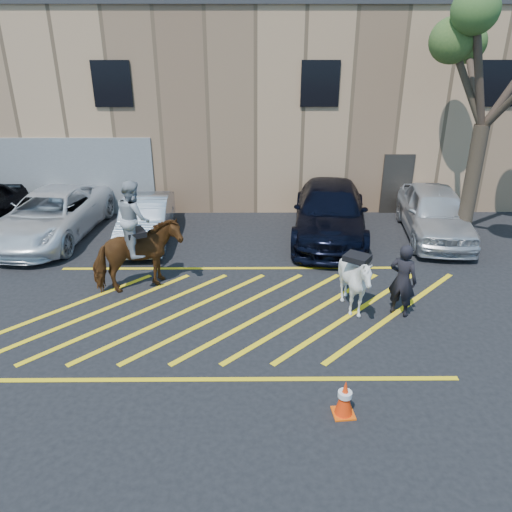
{
  "coord_description": "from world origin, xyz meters",
  "views": [
    {
      "loc": [
        0.71,
        -10.7,
        6.26
      ],
      "look_at": [
        0.79,
        0.2,
        1.3
      ],
      "focal_mm": 35.0,
      "sensor_mm": 36.0,
      "label": 1
    }
  ],
  "objects_px": {
    "car_silver_sedan": "(146,220)",
    "traffic_cone": "(345,398)",
    "car_white_pickup": "(51,215)",
    "tree": "(495,53)",
    "car_white_suv": "(435,212)",
    "handler": "(403,280)",
    "mounted_bay": "(137,248)",
    "car_blue_suv": "(330,211)",
    "saddled_white": "(355,282)"
  },
  "relations": [
    {
      "from": "car_silver_sedan",
      "to": "traffic_cone",
      "type": "relative_size",
      "value": 5.73
    },
    {
      "from": "car_white_pickup",
      "to": "tree",
      "type": "distance_m",
      "value": 14.01
    },
    {
      "from": "car_white_suv",
      "to": "tree",
      "type": "relative_size",
      "value": 0.66
    },
    {
      "from": "handler",
      "to": "traffic_cone",
      "type": "height_order",
      "value": "handler"
    },
    {
      "from": "tree",
      "to": "car_silver_sedan",
      "type": "bearing_deg",
      "value": 175.72
    },
    {
      "from": "car_white_pickup",
      "to": "mounted_bay",
      "type": "height_order",
      "value": "mounted_bay"
    },
    {
      "from": "mounted_bay",
      "to": "traffic_cone",
      "type": "relative_size",
      "value": 4.03
    },
    {
      "from": "car_white_suv",
      "to": "car_white_pickup",
      "type": "bearing_deg",
      "value": -173.57
    },
    {
      "from": "car_white_pickup",
      "to": "car_blue_suv",
      "type": "relative_size",
      "value": 0.96
    },
    {
      "from": "car_white_pickup",
      "to": "saddled_white",
      "type": "relative_size",
      "value": 2.8
    },
    {
      "from": "mounted_bay",
      "to": "traffic_cone",
      "type": "xyz_separation_m",
      "value": [
        4.58,
        -4.77,
        -0.82
      ]
    },
    {
      "from": "car_white_suv",
      "to": "saddled_white",
      "type": "height_order",
      "value": "car_white_suv"
    },
    {
      "from": "handler",
      "to": "traffic_cone",
      "type": "bearing_deg",
      "value": 97.09
    },
    {
      "from": "traffic_cone",
      "to": "tree",
      "type": "xyz_separation_m",
      "value": [
        4.91,
        7.44,
        5.33
      ]
    },
    {
      "from": "tree",
      "to": "car_white_suv",
      "type": "bearing_deg",
      "value": 119.82
    },
    {
      "from": "car_white_pickup",
      "to": "car_silver_sedan",
      "type": "relative_size",
      "value": 1.31
    },
    {
      "from": "car_white_pickup",
      "to": "car_blue_suv",
      "type": "distance_m",
      "value": 9.1
    },
    {
      "from": "car_white_suv",
      "to": "mounted_bay",
      "type": "height_order",
      "value": "mounted_bay"
    },
    {
      "from": "handler",
      "to": "traffic_cone",
      "type": "xyz_separation_m",
      "value": [
        -1.91,
        -3.45,
        -0.54
      ]
    },
    {
      "from": "car_white_suv",
      "to": "car_silver_sedan",
      "type": "bearing_deg",
      "value": -172.11
    },
    {
      "from": "saddled_white",
      "to": "tree",
      "type": "bearing_deg",
      "value": 43.58
    },
    {
      "from": "handler",
      "to": "mounted_bay",
      "type": "bearing_deg",
      "value": 24.57
    },
    {
      "from": "car_silver_sedan",
      "to": "tree",
      "type": "bearing_deg",
      "value": -7.1
    },
    {
      "from": "car_white_suv",
      "to": "traffic_cone",
      "type": "distance_m",
      "value": 9.48
    },
    {
      "from": "saddled_white",
      "to": "traffic_cone",
      "type": "distance_m",
      "value": 3.66
    },
    {
      "from": "saddled_white",
      "to": "traffic_cone",
      "type": "relative_size",
      "value": 2.67
    },
    {
      "from": "car_white_pickup",
      "to": "saddled_white",
      "type": "bearing_deg",
      "value": -22.75
    },
    {
      "from": "handler",
      "to": "mounted_bay",
      "type": "distance_m",
      "value": 6.62
    },
    {
      "from": "car_white_pickup",
      "to": "car_silver_sedan",
      "type": "xyz_separation_m",
      "value": [
        3.13,
        -0.24,
        -0.07
      ]
    },
    {
      "from": "mounted_bay",
      "to": "car_silver_sedan",
      "type": "bearing_deg",
      "value": 97.78
    },
    {
      "from": "car_silver_sedan",
      "to": "mounted_bay",
      "type": "bearing_deg",
      "value": -85.05
    },
    {
      "from": "mounted_bay",
      "to": "car_white_pickup",
      "type": "bearing_deg",
      "value": 134.54
    },
    {
      "from": "saddled_white",
      "to": "car_blue_suv",
      "type": "bearing_deg",
      "value": 88.7
    },
    {
      "from": "car_silver_sedan",
      "to": "handler",
      "type": "height_order",
      "value": "handler"
    },
    {
      "from": "car_white_suv",
      "to": "saddled_white",
      "type": "distance_m",
      "value": 6.02
    },
    {
      "from": "mounted_bay",
      "to": "traffic_cone",
      "type": "bearing_deg",
      "value": -46.18
    },
    {
      "from": "car_white_suv",
      "to": "mounted_bay",
      "type": "relative_size",
      "value": 1.64
    },
    {
      "from": "car_blue_suv",
      "to": "tree",
      "type": "relative_size",
      "value": 0.78
    },
    {
      "from": "saddled_white",
      "to": "handler",
      "type": "bearing_deg",
      "value": -4.8
    },
    {
      "from": "tree",
      "to": "car_white_pickup",
      "type": "bearing_deg",
      "value": 175.7
    },
    {
      "from": "car_silver_sedan",
      "to": "handler",
      "type": "xyz_separation_m",
      "value": [
        6.95,
        -4.73,
        0.22
      ]
    },
    {
      "from": "mounted_bay",
      "to": "saddled_white",
      "type": "relative_size",
      "value": 1.51
    },
    {
      "from": "car_silver_sedan",
      "to": "mounted_bay",
      "type": "distance_m",
      "value": 3.48
    },
    {
      "from": "car_silver_sedan",
      "to": "mounted_bay",
      "type": "relative_size",
      "value": 1.42
    },
    {
      "from": "traffic_cone",
      "to": "car_silver_sedan",
      "type": "bearing_deg",
      "value": 121.65
    },
    {
      "from": "car_silver_sedan",
      "to": "car_blue_suv",
      "type": "distance_m",
      "value": 5.98
    },
    {
      "from": "car_blue_suv",
      "to": "car_white_pickup",
      "type": "bearing_deg",
      "value": -171.65
    },
    {
      "from": "handler",
      "to": "saddled_white",
      "type": "xyz_separation_m",
      "value": [
        -1.1,
        0.09,
        -0.09
      ]
    },
    {
      "from": "car_blue_suv",
      "to": "saddled_white",
      "type": "bearing_deg",
      "value": -83.59
    },
    {
      "from": "car_white_pickup",
      "to": "car_white_suv",
      "type": "xyz_separation_m",
      "value": [
        12.52,
        -0.0,
        0.06
      ]
    }
  ]
}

